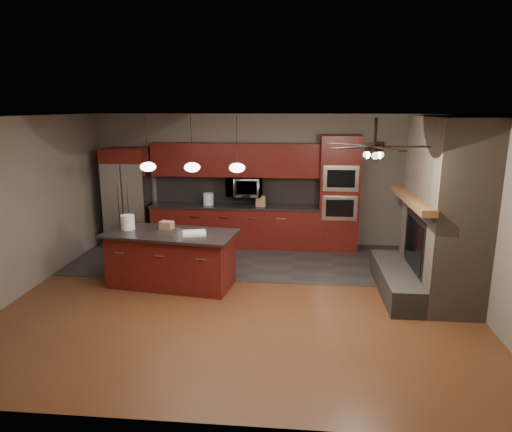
# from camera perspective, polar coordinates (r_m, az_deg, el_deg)

# --- Properties ---
(ground) EXTENTS (7.00, 7.00, 0.00)m
(ground) POSITION_cam_1_polar(r_m,az_deg,el_deg) (7.35, -1.79, -10.03)
(ground) COLOR #58331A
(ground) RESTS_ON ground
(ceiling) EXTENTS (7.00, 6.00, 0.02)m
(ceiling) POSITION_cam_1_polar(r_m,az_deg,el_deg) (6.75, -1.96, 12.34)
(ceiling) COLOR white
(ceiling) RESTS_ON back_wall
(back_wall) EXTENTS (7.00, 0.02, 2.80)m
(back_wall) POSITION_cam_1_polar(r_m,az_deg,el_deg) (9.85, 0.29, 4.51)
(back_wall) COLOR #655950
(back_wall) RESTS_ON ground
(right_wall) EXTENTS (0.02, 6.00, 2.80)m
(right_wall) POSITION_cam_1_polar(r_m,az_deg,el_deg) (7.36, 26.29, 0.04)
(right_wall) COLOR #655950
(right_wall) RESTS_ON ground
(left_wall) EXTENTS (0.02, 6.00, 2.80)m
(left_wall) POSITION_cam_1_polar(r_m,az_deg,el_deg) (8.12, -27.19, 1.10)
(left_wall) COLOR #655950
(left_wall) RESTS_ON ground
(slate_tile_patch) EXTENTS (7.00, 2.40, 0.01)m
(slate_tile_patch) POSITION_cam_1_polar(r_m,az_deg,el_deg) (9.02, -0.38, -5.47)
(slate_tile_patch) COLOR #2E2B29
(slate_tile_patch) RESTS_ON ground
(fireplace_column) EXTENTS (1.30, 2.10, 2.80)m
(fireplace_column) POSITION_cam_1_polar(r_m,az_deg,el_deg) (7.60, 21.91, 0.06)
(fireplace_column) COLOR #6E5E4F
(fireplace_column) RESTS_ON ground
(back_cabinetry) EXTENTS (3.59, 0.64, 2.20)m
(back_cabinetry) POSITION_cam_1_polar(r_m,az_deg,el_deg) (9.74, -2.63, 1.37)
(back_cabinetry) COLOR #56190F
(back_cabinetry) RESTS_ON ground
(oven_tower) EXTENTS (0.80, 0.63, 2.38)m
(oven_tower) POSITION_cam_1_polar(r_m,az_deg,el_deg) (9.58, 10.32, 2.78)
(oven_tower) COLOR #56190F
(oven_tower) RESTS_ON ground
(microwave) EXTENTS (0.73, 0.41, 0.50)m
(microwave) POSITION_cam_1_polar(r_m,az_deg,el_deg) (9.65, -1.47, 3.72)
(microwave) COLOR silver
(microwave) RESTS_ON back_cabinetry
(refrigerator) EXTENTS (0.90, 0.75, 2.10)m
(refrigerator) POSITION_cam_1_polar(r_m,az_deg,el_deg) (10.16, -15.64, 2.29)
(refrigerator) COLOR silver
(refrigerator) RESTS_ON ground
(kitchen_island) EXTENTS (2.27, 1.27, 0.92)m
(kitchen_island) POSITION_cam_1_polar(r_m,az_deg,el_deg) (7.78, -10.56, -5.26)
(kitchen_island) COLOR #56190F
(kitchen_island) RESTS_ON ground
(white_bucket) EXTENTS (0.28, 0.28, 0.25)m
(white_bucket) POSITION_cam_1_polar(r_m,az_deg,el_deg) (7.96, -15.74, -0.77)
(white_bucket) COLOR white
(white_bucket) RESTS_ON kitchen_island
(paint_can) EXTENTS (0.23, 0.23, 0.13)m
(paint_can) POSITION_cam_1_polar(r_m,az_deg,el_deg) (7.31, -9.83, -2.17)
(paint_can) COLOR #BDBCC1
(paint_can) RESTS_ON kitchen_island
(paint_tray) EXTENTS (0.49, 0.40, 0.04)m
(paint_tray) POSITION_cam_1_polar(r_m,az_deg,el_deg) (7.46, -7.95, -2.14)
(paint_tray) COLOR silver
(paint_tray) RESTS_ON kitchen_island
(cardboard_box) EXTENTS (0.25, 0.20, 0.14)m
(cardboard_box) POSITION_cam_1_polar(r_m,az_deg,el_deg) (7.84, -11.11, -1.15)
(cardboard_box) COLOR #96674D
(cardboard_box) RESTS_ON kitchen_island
(counter_bucket) EXTENTS (0.29, 0.29, 0.25)m
(counter_bucket) POSITION_cam_1_polar(r_m,az_deg,el_deg) (9.77, -5.99, 2.13)
(counter_bucket) COLOR white
(counter_bucket) RESTS_ON back_cabinetry
(counter_box) EXTENTS (0.21, 0.17, 0.22)m
(counter_box) POSITION_cam_1_polar(r_m,az_deg,el_deg) (9.57, 0.62, 1.87)
(counter_box) COLOR #A17D53
(counter_box) RESTS_ON back_cabinetry
(pendant_left) EXTENTS (0.26, 0.26, 0.92)m
(pendant_left) POSITION_cam_1_polar(r_m,az_deg,el_deg) (7.86, -13.34, 6.04)
(pendant_left) COLOR black
(pendant_left) RESTS_ON ceiling
(pendant_center) EXTENTS (0.26, 0.26, 0.92)m
(pendant_center) POSITION_cam_1_polar(r_m,az_deg,el_deg) (7.66, -7.98, 6.08)
(pendant_center) COLOR black
(pendant_center) RESTS_ON ceiling
(pendant_right) EXTENTS (0.26, 0.26, 0.92)m
(pendant_right) POSITION_cam_1_polar(r_m,az_deg,el_deg) (7.52, -2.38, 6.07)
(pendant_right) COLOR black
(pendant_right) RESTS_ON ceiling
(ceiling_fan) EXTENTS (1.27, 1.33, 0.41)m
(ceiling_fan) POSITION_cam_1_polar(r_m,az_deg,el_deg) (5.99, 14.61, 8.51)
(ceiling_fan) COLOR black
(ceiling_fan) RESTS_ON ceiling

